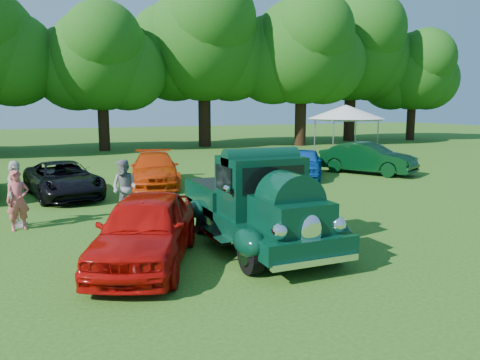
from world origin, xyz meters
name	(u,v)px	position (x,y,z in m)	size (l,w,h in m)	color
ground	(245,241)	(0.00, 0.00, 0.00)	(120.00, 120.00, 0.00)	#2A4E12
hero_pickup	(256,206)	(0.16, -0.28, 0.89)	(2.44, 5.25, 2.05)	black
red_convertible	(146,229)	(-2.45, -0.67, 0.71)	(1.69, 4.20, 1.43)	#AA0A07
back_car_black	(63,179)	(-3.70, 7.41, 0.61)	(2.04, 4.42, 1.23)	black
back_car_orange	(155,169)	(-0.26, 8.43, 0.65)	(1.83, 4.50, 1.31)	#C43406
back_car_blue	(304,163)	(6.26, 7.92, 0.64)	(1.52, 3.78, 1.29)	#0D3D93
back_car_green	(367,158)	(9.66, 7.92, 0.72)	(1.53, 4.37, 1.44)	black
spectator_pink	(18,200)	(-4.94, 3.16, 0.77)	(0.56, 0.37, 1.55)	#BF4E52
spectator_grey	(125,188)	(-2.18, 3.64, 0.82)	(0.80, 0.62, 1.64)	slate
spectator_white	(16,194)	(-5.00, 3.50, 0.88)	(1.03, 0.43, 1.76)	beige
canopy_tent	(346,112)	(11.55, 12.40, 2.77)	(4.92, 4.92, 3.19)	silver
tree_line	(127,47)	(1.51, 24.40, 7.19)	(62.37, 11.06, 12.48)	black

